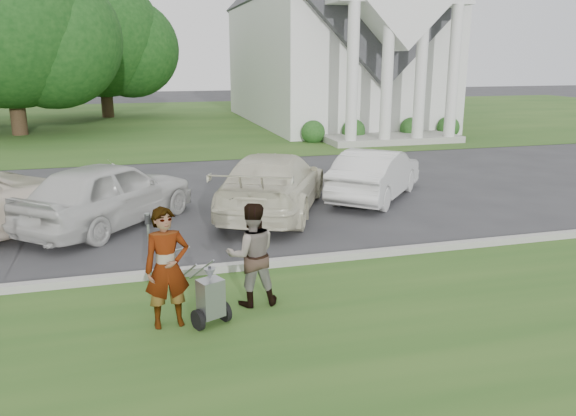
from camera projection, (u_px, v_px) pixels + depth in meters
name	position (u px, v px, depth m)	size (l,w,h in m)	color
ground	(290.00, 277.00, 9.92)	(120.00, 120.00, 0.00)	#333335
grass_strip	(354.00, 362.00, 7.13)	(80.00, 7.00, 0.01)	#264D1A
church_lawn	(174.00, 120.00, 35.06)	(80.00, 30.00, 0.01)	#264D1A
curb	(282.00, 263.00, 10.41)	(80.00, 0.18, 0.15)	#9E9E93
church	(332.00, 19.00, 32.23)	(9.19, 19.00, 24.10)	white
tree_left	(7.00, 29.00, 27.02)	(10.63, 8.40, 9.71)	#332316
tree_back	(102.00, 42.00, 35.60)	(9.61, 7.60, 8.89)	#332316
striping_cart	(210.00, 299.00, 8.03)	(0.79, 1.10, 0.95)	black
person_left	(167.00, 269.00, 7.89)	(0.64, 0.42, 1.75)	#999999
person_right	(252.00, 255.00, 8.61)	(0.79, 0.62, 1.63)	#999999
parking_meter_near	(149.00, 241.00, 9.26)	(0.09, 0.08, 1.30)	gray
car_b	(108.00, 193.00, 12.77)	(1.82, 4.52, 1.54)	silver
car_c	(273.00, 183.00, 13.93)	(2.10, 5.17, 1.50)	beige
car_d	(376.00, 174.00, 15.37)	(1.45, 4.15, 1.37)	silver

